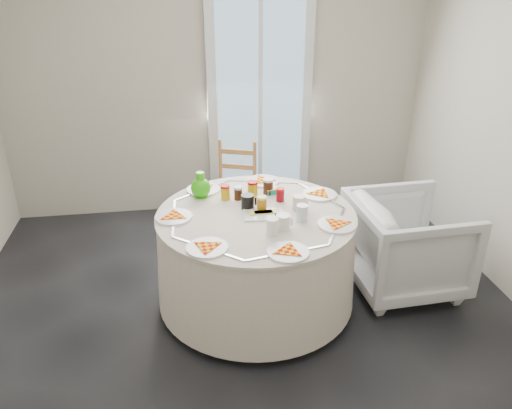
{
  "coord_description": "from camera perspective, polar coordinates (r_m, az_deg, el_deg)",
  "views": [
    {
      "loc": [
        -0.36,
        -2.72,
        2.26
      ],
      "look_at": [
        0.11,
        0.29,
        0.8
      ],
      "focal_mm": 35.0,
      "sensor_mm": 36.0,
      "label": 1
    }
  ],
  "objects": [
    {
      "name": "green_pitcher",
      "position": [
        3.62,
        -6.38,
        2.87
      ],
      "size": [
        0.19,
        0.19,
        0.19
      ],
      "primitive_type": null,
      "rotation": [
        0.0,
        0.0,
        -0.36
      ],
      "color": "#2EB90E",
      "rests_on": "table"
    },
    {
      "name": "wall_back",
      "position": [
        4.83,
        -4.51,
        14.03
      ],
      "size": [
        4.0,
        0.02,
        2.6
      ],
      "primitive_type": "cube",
      "color": "#BCB5A3",
      "rests_on": "floor"
    },
    {
      "name": "table",
      "position": [
        3.58,
        0.0,
        -6.15
      ],
      "size": [
        1.41,
        1.41,
        0.71
      ],
      "primitive_type": "cylinder",
      "color": "beige",
      "rests_on": "floor"
    },
    {
      "name": "place_settings",
      "position": [
        3.39,
        0.0,
        -0.46
      ],
      "size": [
        1.51,
        1.51,
        0.03
      ],
      "primitive_type": null,
      "rotation": [
        0.0,
        0.0,
        -0.11
      ],
      "color": "white",
      "rests_on": "table"
    },
    {
      "name": "wooden_chair",
      "position": [
        4.53,
        -2.55,
        2.31
      ],
      "size": [
        0.48,
        0.47,
        0.85
      ],
      "primitive_type": null,
      "rotation": [
        0.0,
        0.0,
        -0.35
      ],
      "color": "olive",
      "rests_on": "floor"
    },
    {
      "name": "glass_door",
      "position": [
        4.88,
        0.42,
        11.22
      ],
      "size": [
        1.0,
        0.08,
        2.1
      ],
      "primitive_type": "cube",
      "color": "silver",
      "rests_on": "floor"
    },
    {
      "name": "armchair",
      "position": [
        3.92,
        16.85,
        -4.09
      ],
      "size": [
        0.77,
        0.82,
        0.81
      ],
      "primitive_type": "imported",
      "rotation": [
        0.0,
        0.0,
        1.62
      ],
      "color": "silver",
      "rests_on": "floor"
    },
    {
      "name": "butter_tub",
      "position": [
        3.7,
        1.86,
        2.08
      ],
      "size": [
        0.12,
        0.1,
        0.04
      ],
      "primitive_type": "cube",
      "rotation": [
        0.0,
        0.0,
        0.23
      ],
      "color": "#078B86",
      "rests_on": "table"
    },
    {
      "name": "mugs_glasses",
      "position": [
        3.37,
        2.35,
        0.09
      ],
      "size": [
        0.74,
        0.74,
        0.12
      ],
      "primitive_type": null,
      "rotation": [
        0.0,
        0.0,
        0.11
      ],
      "color": "#A29A98",
      "rests_on": "table"
    },
    {
      "name": "cheese_platter",
      "position": [
        3.36,
        0.91,
        -0.65
      ],
      "size": [
        0.28,
        0.19,
        0.03
      ],
      "primitive_type": null,
      "rotation": [
        0.0,
        0.0,
        -0.06
      ],
      "color": "silver",
      "rests_on": "table"
    },
    {
      "name": "jar_cluster",
      "position": [
        3.57,
        -0.54,
        1.8
      ],
      "size": [
        0.48,
        0.33,
        0.13
      ],
      "primitive_type": null,
      "rotation": [
        0.0,
        0.0,
        -0.25
      ],
      "color": "#936411",
      "rests_on": "table"
    },
    {
      "name": "floor",
      "position": [
        3.55,
        -1.04,
        -13.92
      ],
      "size": [
        4.0,
        4.0,
        0.0
      ],
      "primitive_type": "plane",
      "color": "black",
      "rests_on": "ground"
    }
  ]
}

